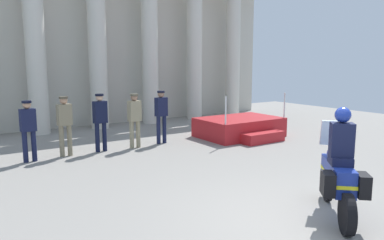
{
  "coord_description": "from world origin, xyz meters",
  "views": [
    {
      "loc": [
        -4.75,
        -3.89,
        2.61
      ],
      "look_at": [
        -0.07,
        3.14,
        1.31
      ],
      "focal_mm": 34.68,
      "sensor_mm": 36.0,
      "label": 1
    }
  ],
  "objects_px": {
    "officer_in_row_0": "(28,126)",
    "officer_in_row_1": "(65,121)",
    "officer_in_row_3": "(135,116)",
    "officer_in_row_4": "(161,113)",
    "reviewing_stand": "(241,128)",
    "officer_in_row_2": "(100,118)",
    "motorcycle_with_rider": "(339,172)"
  },
  "relations": [
    {
      "from": "officer_in_row_3",
      "to": "officer_in_row_0",
      "type": "bearing_deg",
      "value": -6.95
    },
    {
      "from": "officer_in_row_2",
      "to": "officer_in_row_3",
      "type": "xyz_separation_m",
      "value": [
        1.04,
        -0.12,
        -0.02
      ]
    },
    {
      "from": "officer_in_row_4",
      "to": "motorcycle_with_rider",
      "type": "relative_size",
      "value": 0.91
    },
    {
      "from": "officer_in_row_0",
      "to": "officer_in_row_2",
      "type": "height_order",
      "value": "officer_in_row_2"
    },
    {
      "from": "reviewing_stand",
      "to": "officer_in_row_0",
      "type": "height_order",
      "value": "officer_in_row_0"
    },
    {
      "from": "motorcycle_with_rider",
      "to": "officer_in_row_4",
      "type": "bearing_deg",
      "value": 39.34
    },
    {
      "from": "officer_in_row_3",
      "to": "motorcycle_with_rider",
      "type": "distance_m",
      "value": 6.72
    },
    {
      "from": "officer_in_row_0",
      "to": "motorcycle_with_rider",
      "type": "distance_m",
      "value": 7.67
    },
    {
      "from": "reviewing_stand",
      "to": "motorcycle_with_rider",
      "type": "distance_m",
      "value": 7.0
    },
    {
      "from": "reviewing_stand",
      "to": "officer_in_row_1",
      "type": "xyz_separation_m",
      "value": [
        -5.93,
        0.62,
        0.67
      ]
    },
    {
      "from": "reviewing_stand",
      "to": "officer_in_row_0",
      "type": "distance_m",
      "value": 6.95
    },
    {
      "from": "officer_in_row_3",
      "to": "officer_in_row_4",
      "type": "bearing_deg",
      "value": -179.21
    },
    {
      "from": "officer_in_row_1",
      "to": "officer_in_row_3",
      "type": "xyz_separation_m",
      "value": [
        2.07,
        -0.13,
        -0.01
      ]
    },
    {
      "from": "reviewing_stand",
      "to": "officer_in_row_4",
      "type": "height_order",
      "value": "officer_in_row_4"
    },
    {
      "from": "officer_in_row_0",
      "to": "officer_in_row_1",
      "type": "xyz_separation_m",
      "value": [
        0.96,
        0.08,
        0.04
      ]
    },
    {
      "from": "officer_in_row_0",
      "to": "officer_in_row_1",
      "type": "distance_m",
      "value": 0.97
    },
    {
      "from": "officer_in_row_1",
      "to": "officer_in_row_2",
      "type": "relative_size",
      "value": 0.99
    },
    {
      "from": "officer_in_row_0",
      "to": "officer_in_row_1",
      "type": "bearing_deg",
      "value": 178.85
    },
    {
      "from": "officer_in_row_0",
      "to": "officer_in_row_2",
      "type": "distance_m",
      "value": 1.99
    },
    {
      "from": "officer_in_row_0",
      "to": "officer_in_row_1",
      "type": "relative_size",
      "value": 0.97
    },
    {
      "from": "officer_in_row_3",
      "to": "officer_in_row_4",
      "type": "distance_m",
      "value": 1.01
    },
    {
      "from": "reviewing_stand",
      "to": "officer_in_row_3",
      "type": "distance_m",
      "value": 3.96
    },
    {
      "from": "officer_in_row_1",
      "to": "officer_in_row_3",
      "type": "height_order",
      "value": "officer_in_row_1"
    },
    {
      "from": "officer_in_row_2",
      "to": "reviewing_stand",
      "type": "bearing_deg",
      "value": 166.83
    },
    {
      "from": "officer_in_row_4",
      "to": "motorcycle_with_rider",
      "type": "distance_m",
      "value": 6.82
    },
    {
      "from": "officer_in_row_1",
      "to": "motorcycle_with_rider",
      "type": "bearing_deg",
      "value": 105.55
    },
    {
      "from": "officer_in_row_2",
      "to": "officer_in_row_4",
      "type": "relative_size",
      "value": 1.0
    },
    {
      "from": "officer_in_row_2",
      "to": "officer_in_row_3",
      "type": "relative_size",
      "value": 1.02
    },
    {
      "from": "officer_in_row_0",
      "to": "officer_in_row_2",
      "type": "xyz_separation_m",
      "value": [
        1.99,
        0.07,
        0.05
      ]
    },
    {
      "from": "reviewing_stand",
      "to": "officer_in_row_2",
      "type": "height_order",
      "value": "officer_in_row_2"
    },
    {
      "from": "officer_in_row_2",
      "to": "motorcycle_with_rider",
      "type": "bearing_deg",
      "value": 97.8
    },
    {
      "from": "reviewing_stand",
      "to": "officer_in_row_2",
      "type": "xyz_separation_m",
      "value": [
        -4.91,
        0.61,
        0.69
      ]
    }
  ]
}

